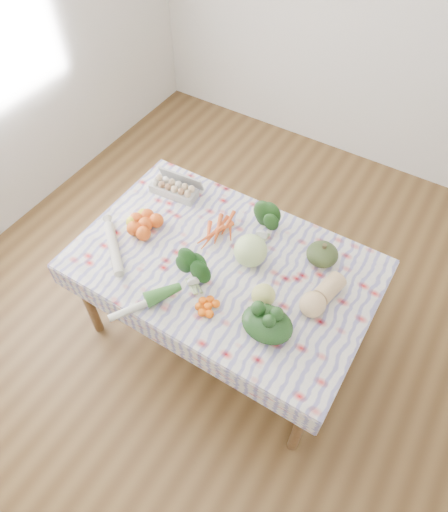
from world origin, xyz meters
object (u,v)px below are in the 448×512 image
(cabbage, at_px, (250,251))
(grapefruit, at_px, (263,295))
(kabocha_squash, at_px, (322,254))
(egg_carton, at_px, (174,189))
(dining_table, at_px, (224,271))
(butternut_squash, at_px, (322,294))

(cabbage, relative_size, grapefruit, 1.47)
(cabbage, bearing_deg, kabocha_squash, 32.18)
(kabocha_squash, distance_m, cabbage, 0.40)
(egg_carton, height_order, grapefruit, grapefruit)
(dining_table, height_order, grapefruit, grapefruit)
(butternut_squash, bearing_deg, egg_carton, 179.32)
(kabocha_squash, bearing_deg, butternut_squash, -66.41)
(dining_table, distance_m, cabbage, 0.23)
(butternut_squash, xyz_separation_m, grapefruit, (-0.25, -0.16, -0.00))
(dining_table, height_order, egg_carton, egg_carton)
(kabocha_squash, relative_size, butternut_squash, 0.61)
(grapefruit, bearing_deg, kabocha_squash, 70.72)
(butternut_squash, bearing_deg, grapefruit, -135.23)
(dining_table, relative_size, grapefruit, 12.81)
(egg_carton, bearing_deg, grapefruit, -31.01)
(dining_table, height_order, cabbage, cabbage)
(kabocha_squash, height_order, butternut_squash, butternut_squash)
(cabbage, bearing_deg, dining_table, -144.20)
(egg_carton, distance_m, butternut_squash, 1.15)
(cabbage, bearing_deg, butternut_squash, -4.96)
(kabocha_squash, distance_m, butternut_squash, 0.27)
(kabocha_squash, xyz_separation_m, grapefruit, (-0.14, -0.41, 0.00))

